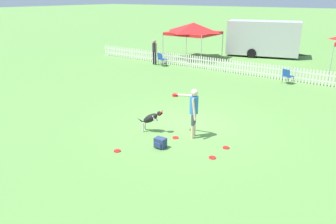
# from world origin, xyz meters

# --- Properties ---
(ground_plane) EXTENTS (240.00, 240.00, 0.00)m
(ground_plane) POSITION_xyz_m (0.00, 0.00, 0.00)
(ground_plane) COLOR #5B8C42
(handler_person) EXTENTS (1.06, 0.44, 1.66)m
(handler_person) POSITION_xyz_m (0.70, -0.76, 1.04)
(handler_person) COLOR beige
(handler_person) RESTS_ON ground_plane
(leaping_dog) EXTENTS (0.98, 0.46, 0.84)m
(leaping_dog) POSITION_xyz_m (-0.68, -1.21, 0.50)
(leaping_dog) COLOR black
(leaping_dog) RESTS_ON ground_plane
(frisbee_near_handler) EXTENTS (0.21, 0.21, 0.02)m
(frisbee_near_handler) POSITION_xyz_m (0.30, -1.16, 0.01)
(frisbee_near_handler) COLOR red
(frisbee_near_handler) RESTS_ON ground_plane
(frisbee_near_dog) EXTENTS (0.21, 0.21, 0.02)m
(frisbee_near_dog) POSITION_xyz_m (1.96, -1.72, 0.01)
(frisbee_near_dog) COLOR red
(frisbee_near_dog) RESTS_ON ground_plane
(frisbee_midfield) EXTENTS (0.21, 0.21, 0.02)m
(frisbee_midfield) POSITION_xyz_m (2.00, -0.89, 0.01)
(frisbee_midfield) COLOR red
(frisbee_midfield) RESTS_ON ground_plane
(frisbee_far_scatter) EXTENTS (0.21, 0.21, 0.02)m
(frisbee_far_scatter) POSITION_xyz_m (-0.60, -2.99, 0.01)
(frisbee_far_scatter) COLOR red
(frisbee_far_scatter) RESTS_ON ground_plane
(backpack_on_grass) EXTENTS (0.35, 0.29, 0.32)m
(backpack_on_grass) POSITION_xyz_m (0.32, -2.04, 0.16)
(backpack_on_grass) COLOR navy
(backpack_on_grass) RESTS_ON ground_plane
(picket_fence) EXTENTS (25.95, 0.04, 0.79)m
(picket_fence) POSITION_xyz_m (0.00, 8.72, 0.40)
(picket_fence) COLOR silver
(picket_fence) RESTS_ON ground_plane
(folding_chair_blue_left) EXTENTS (0.59, 0.61, 0.87)m
(folding_chair_blue_left) POSITION_xyz_m (-6.94, 7.93, 0.52)
(folding_chair_blue_left) COLOR #333338
(folding_chair_blue_left) RESTS_ON ground_plane
(folding_chair_center) EXTENTS (0.60, 0.61, 0.79)m
(folding_chair_center) POSITION_xyz_m (1.22, 8.07, 0.47)
(folding_chair_center) COLOR #333338
(folding_chair_center) RESTS_ON ground_plane
(canopy_tent_main) EXTENTS (3.21, 3.21, 2.60)m
(canopy_tent_main) POSITION_xyz_m (-6.59, 11.39, 2.18)
(canopy_tent_main) COLOR #B2B2B2
(canopy_tent_main) RESTS_ON ground_plane
(spectator_standing) EXTENTS (0.42, 0.27, 1.68)m
(spectator_standing) POSITION_xyz_m (-7.61, 8.07, 1.02)
(spectator_standing) COLOR black
(spectator_standing) RESTS_ON ground_plane
(equipment_trailer) EXTENTS (6.16, 3.40, 2.63)m
(equipment_trailer) POSITION_xyz_m (-2.83, 15.45, 1.38)
(equipment_trailer) COLOR #B7B7B7
(equipment_trailer) RESTS_ON ground_plane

